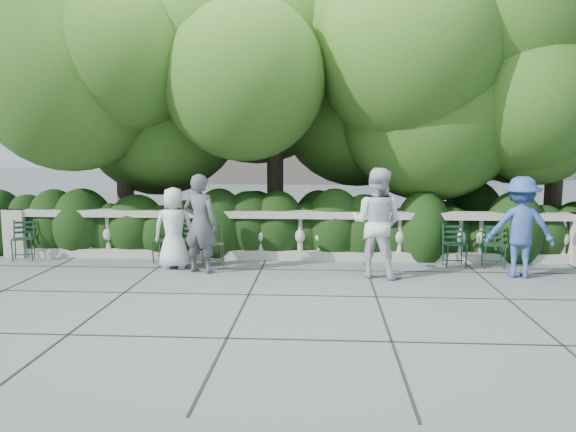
# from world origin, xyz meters

# --- Properties ---
(ground) EXTENTS (90.00, 90.00, 0.00)m
(ground) POSITION_xyz_m (0.00, 0.00, 0.00)
(ground) COLOR #5A5E63
(ground) RESTS_ON ground
(balustrade) EXTENTS (12.00, 0.44, 1.00)m
(balustrade) POSITION_xyz_m (0.00, 1.80, 0.49)
(balustrade) COLOR #9E998E
(balustrade) RESTS_ON ground
(shrub_hedge) EXTENTS (15.00, 2.60, 1.70)m
(shrub_hedge) POSITION_xyz_m (0.00, 3.00, 0.00)
(shrub_hedge) COLOR black
(shrub_hedge) RESTS_ON ground
(tree_canopy) EXTENTS (15.04, 6.52, 6.78)m
(tree_canopy) POSITION_xyz_m (0.69, 3.19, 3.96)
(tree_canopy) COLOR #3F3023
(tree_canopy) RESTS_ON ground
(chair_a) EXTENTS (0.58, 0.60, 0.84)m
(chair_a) POSITION_xyz_m (-5.38, 1.20, 0.00)
(chair_a) COLOR black
(chair_a) RESTS_ON ground
(chair_b) EXTENTS (0.50, 0.53, 0.84)m
(chair_b) POSITION_xyz_m (-2.52, 1.22, 0.00)
(chair_b) COLOR black
(chair_b) RESTS_ON ground
(chair_c) EXTENTS (0.62, 0.63, 0.84)m
(chair_c) POSITION_xyz_m (-2.24, 1.23, 0.00)
(chair_c) COLOR black
(chair_c) RESTS_ON ground
(chair_e) EXTENTS (0.46, 0.50, 0.84)m
(chair_e) POSITION_xyz_m (3.21, 1.14, 0.00)
(chair_e) COLOR black
(chair_e) RESTS_ON ground
(chair_f) EXTENTS (0.49, 0.53, 0.84)m
(chair_f) POSITION_xyz_m (3.92, 1.12, 0.00)
(chair_f) COLOR black
(chair_f) RESTS_ON ground
(chair_weathered) EXTENTS (0.57, 0.59, 0.84)m
(chair_weathered) POSITION_xyz_m (-1.41, 0.84, 0.00)
(chair_weathered) COLOR black
(chair_weathered) RESTS_ON ground
(person_businessman) EXTENTS (0.79, 0.54, 1.55)m
(person_businessman) POSITION_xyz_m (-2.16, 0.82, 0.78)
(person_businessman) COLOR silver
(person_businessman) RESTS_ON ground
(person_woman_grey) EXTENTS (0.76, 0.61, 1.83)m
(person_woman_grey) POSITION_xyz_m (-1.58, 0.51, 0.91)
(person_woman_grey) COLOR #47474D
(person_woman_grey) RESTS_ON ground
(person_casual_man) EXTENTS (1.15, 1.04, 1.95)m
(person_casual_man) POSITION_xyz_m (1.62, 0.38, 0.97)
(person_casual_man) COLOR silver
(person_casual_man) RESTS_ON ground
(person_older_blue) EXTENTS (1.24, 0.82, 1.79)m
(person_older_blue) POSITION_xyz_m (4.16, 0.52, 0.90)
(person_older_blue) COLOR #2D4889
(person_older_blue) RESTS_ON ground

